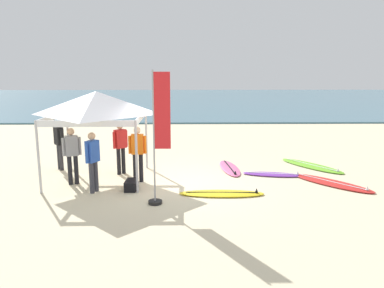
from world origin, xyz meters
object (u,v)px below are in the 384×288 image
(surfboard_lime, at_px, (312,166))
(gear_bag_near_tent, at_px, (131,185))
(surfboard_pink, at_px, (230,168))
(person_orange, at_px, (138,150))
(canopy_tent, at_px, (96,103))
(surfboard_red, at_px, (332,183))
(surfboard_purple, at_px, (273,174))
(surfboard_yellow, at_px, (222,193))
(person_grey, at_px, (72,152))
(person_blue, at_px, (93,158))
(person_black, at_px, (59,141))
(person_red, at_px, (120,145))
(banner_flag, at_px, (159,144))

(surfboard_lime, bearing_deg, gear_bag_near_tent, -157.81)
(surfboard_pink, distance_m, person_orange, 3.44)
(canopy_tent, distance_m, person_orange, 1.90)
(surfboard_red, bearing_deg, surfboard_purple, 148.50)
(surfboard_yellow, xyz_separation_m, person_grey, (-4.38, 1.05, 0.95))
(person_blue, bearing_deg, person_orange, 40.89)
(surfboard_purple, distance_m, surfboard_yellow, 2.63)
(surfboard_pink, distance_m, person_grey, 5.25)
(surfboard_lime, distance_m, surfboard_yellow, 4.55)
(canopy_tent, height_order, surfboard_lime, canopy_tent)
(surfboard_lime, bearing_deg, person_black, -178.58)
(canopy_tent, relative_size, person_grey, 1.64)
(surfboard_lime, xyz_separation_m, gear_bag_near_tent, (-6.03, -2.46, 0.10))
(surfboard_purple, relative_size, person_red, 1.16)
(canopy_tent, bearing_deg, banner_flag, -47.81)
(surfboard_lime, relative_size, gear_bag_near_tent, 4.17)
(surfboard_lime, height_order, person_blue, person_blue)
(surfboard_red, bearing_deg, canopy_tent, 174.75)
(person_orange, xyz_separation_m, person_grey, (-1.92, -0.21, 0.00))
(canopy_tent, relative_size, person_black, 1.64)
(surfboard_red, height_order, surfboard_purple, same)
(surfboard_purple, bearing_deg, person_blue, -163.73)
(surfboard_red, distance_m, person_black, 8.96)
(person_red, xyz_separation_m, person_orange, (0.67, -0.88, 0.00))
(surfboard_lime, height_order, banner_flag, banner_flag)
(surfboard_red, height_order, person_black, person_black)
(surfboard_pink, relative_size, person_red, 1.28)
(canopy_tent, relative_size, surfboard_purple, 1.42)
(canopy_tent, distance_m, gear_bag_near_tent, 2.74)
(surfboard_pink, height_order, person_black, person_black)
(surfboard_lime, bearing_deg, surfboard_yellow, -139.70)
(surfboard_purple, height_order, person_black, person_black)
(surfboard_purple, bearing_deg, surfboard_red, -31.50)
(surfboard_purple, distance_m, person_blue, 5.73)
(person_orange, bearing_deg, surfboard_red, -3.43)
(canopy_tent, distance_m, surfboard_purple, 6.03)
(surfboard_lime, relative_size, person_black, 1.46)
(surfboard_red, distance_m, gear_bag_near_tent, 6.00)
(surfboard_red, bearing_deg, surfboard_lime, 88.63)
(surfboard_yellow, xyz_separation_m, banner_flag, (-1.68, -0.67, 1.54))
(person_black, bearing_deg, canopy_tent, -35.85)
(person_grey, relative_size, person_blue, 1.00)
(person_grey, bearing_deg, person_black, 119.07)
(canopy_tent, relative_size, banner_flag, 0.83)
(person_blue, xyz_separation_m, gear_bag_near_tent, (1.02, 0.19, -0.85))
(surfboard_pink, distance_m, person_red, 3.81)
(surfboard_yellow, bearing_deg, person_blue, 175.31)
(surfboard_red, bearing_deg, surfboard_pink, 148.57)
(surfboard_pink, distance_m, surfboard_yellow, 2.73)
(person_blue, xyz_separation_m, banner_flag, (1.90, -0.96, 0.59))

